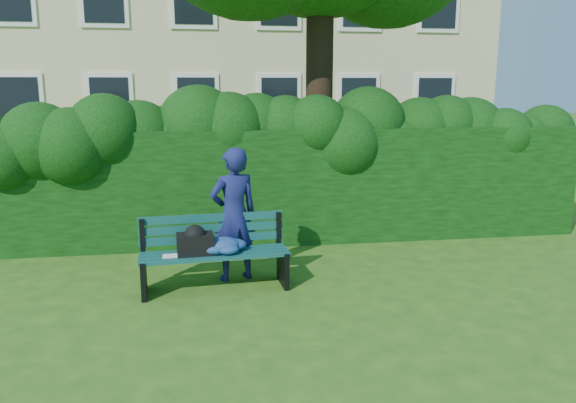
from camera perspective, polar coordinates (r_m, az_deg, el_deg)
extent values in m
plane|color=#2A5719|center=(7.13, 0.75, -8.48)|extent=(80.00, 80.00, 0.00)
cube|color=white|center=(17.28, -25.61, 9.08)|extent=(1.30, 0.08, 1.60)
cube|color=black|center=(17.24, -25.65, 9.08)|extent=(1.05, 0.04, 1.35)
cube|color=white|center=(16.76, -17.63, 9.63)|extent=(1.30, 0.08, 1.60)
cube|color=black|center=(16.72, -17.65, 9.62)|extent=(1.05, 0.04, 1.35)
cube|color=white|center=(16.58, -9.28, 10.00)|extent=(1.30, 0.08, 1.60)
cube|color=black|center=(16.54, -9.28, 10.00)|extent=(1.05, 0.04, 1.35)
cube|color=white|center=(16.74, -0.91, 10.16)|extent=(1.30, 0.08, 1.60)
cube|color=black|center=(16.70, -0.89, 10.16)|extent=(1.05, 0.04, 1.35)
cube|color=white|center=(17.24, 7.14, 10.12)|extent=(1.30, 0.08, 1.60)
cube|color=black|center=(17.20, 7.17, 10.12)|extent=(1.05, 0.04, 1.35)
cube|color=white|center=(18.05, 14.60, 9.91)|extent=(1.30, 0.08, 1.60)
cube|color=black|center=(18.01, 14.65, 9.90)|extent=(1.05, 0.04, 1.35)
cube|color=white|center=(16.90, -0.95, 19.70)|extent=(1.30, 0.08, 1.60)
cube|color=black|center=(16.86, -0.93, 19.72)|extent=(1.05, 0.04, 1.35)
cube|color=white|center=(17.39, 7.38, 19.38)|extent=(1.30, 0.08, 1.60)
cube|color=black|center=(17.35, 7.42, 19.40)|extent=(1.05, 0.04, 1.35)
cube|color=white|center=(18.19, 15.08, 18.75)|extent=(1.30, 0.08, 1.60)
cube|color=black|center=(18.15, 15.13, 18.76)|extent=(1.05, 0.04, 1.35)
cube|color=black|center=(9.00, -1.57, 1.74)|extent=(10.00, 1.00, 1.80)
cylinder|color=black|center=(9.81, 3.22, 13.25)|extent=(0.46, 0.46, 5.45)
cube|color=#0D3E42|center=(6.72, -7.31, -5.78)|extent=(1.80, 0.22, 0.04)
cube|color=#0D3E42|center=(6.84, -7.41, -5.49)|extent=(1.80, 0.22, 0.04)
cube|color=#0D3E42|center=(6.95, -7.51, -5.20)|extent=(1.80, 0.22, 0.04)
cube|color=#0D3E42|center=(7.07, -7.60, -4.92)|extent=(1.80, 0.22, 0.04)
cube|color=#0D3E42|center=(7.11, -7.69, -3.73)|extent=(1.79, 0.16, 0.10)
cube|color=#0D3E42|center=(7.08, -7.73, -2.70)|extent=(1.79, 0.16, 0.10)
cube|color=#0D3E42|center=(7.06, -7.76, -1.66)|extent=(1.79, 0.16, 0.10)
cube|color=black|center=(6.95, -14.44, -7.49)|extent=(0.09, 0.50, 0.44)
cube|color=black|center=(7.07, -14.57, -3.51)|extent=(0.06, 0.06, 0.45)
cube|color=black|center=(6.83, -14.55, -5.88)|extent=(0.09, 0.42, 0.05)
cube|color=black|center=(7.09, -0.52, -6.71)|extent=(0.09, 0.50, 0.44)
cube|color=black|center=(7.21, -0.97, -2.83)|extent=(0.06, 0.06, 0.45)
cube|color=black|center=(6.97, -0.44, -5.13)|extent=(0.09, 0.42, 0.05)
cube|color=white|center=(6.81, -11.86, -5.44)|extent=(0.19, 0.14, 0.02)
cube|color=black|center=(6.84, -9.39, -4.28)|extent=(0.46, 0.30, 0.25)
imported|color=navy|center=(7.14, -5.52, -1.33)|extent=(0.72, 0.58, 1.71)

